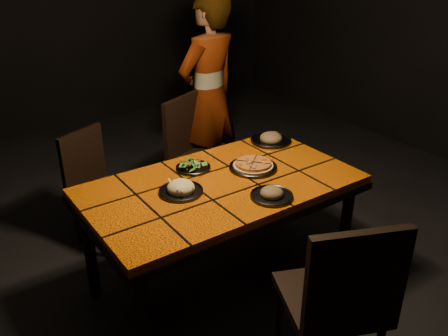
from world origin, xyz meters
TOP-DOWN VIEW (x-y plane):
  - room_shell at (0.00, 0.00)m, footprint 6.04×7.04m
  - dining_table at (0.00, 0.00)m, footprint 1.62×0.92m
  - chair_near at (-0.01, -0.97)m, footprint 0.59×0.59m
  - chair_far_left at (-0.44, 0.96)m, footprint 0.50×0.50m
  - chair_far_right at (0.37, 0.94)m, footprint 0.56×0.56m
  - diner at (0.66, 1.15)m, footprint 0.71×0.55m
  - plate_pizza at (0.27, 0.04)m, footprint 0.35×0.35m
  - plate_pasta at (-0.26, 0.03)m, footprint 0.25×0.25m
  - plate_salad at (-0.04, 0.24)m, footprint 0.22×0.22m
  - plate_mushroom_a at (0.13, -0.31)m, footprint 0.24×0.24m
  - plate_mushroom_b at (0.64, 0.31)m, footprint 0.29×0.29m

SIDE VIEW (x-z plane):
  - chair_far_left at x=-0.44m, z-range 0.06..0.90m
  - chair_far_right at x=0.37m, z-range 0.07..1.01m
  - chair_near at x=-0.01m, z-range 0.07..1.07m
  - dining_table at x=0.00m, z-range 0.30..1.05m
  - plate_pizza at x=0.27m, z-range 0.75..0.79m
  - plate_mushroom_a at x=0.13m, z-range 0.73..0.81m
  - plate_pasta at x=-0.26m, z-range 0.73..0.81m
  - plate_mushroom_b at x=0.64m, z-range 0.73..0.82m
  - plate_salad at x=-0.04m, z-range 0.74..0.81m
  - diner at x=0.66m, z-range 0.00..1.72m
  - room_shell at x=0.00m, z-range -0.04..3.04m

